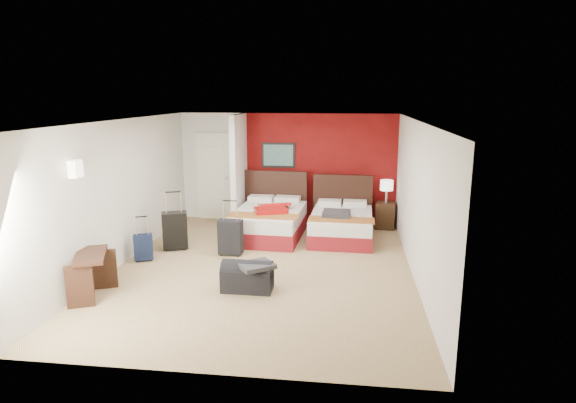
% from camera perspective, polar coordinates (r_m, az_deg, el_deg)
% --- Properties ---
extents(ground, '(6.50, 6.50, 0.00)m').
position_cam_1_polar(ground, '(8.35, -2.89, -7.85)').
color(ground, tan).
rests_on(ground, ground).
extents(room_walls, '(5.02, 6.52, 2.50)m').
position_cam_1_polar(room_walls, '(9.68, -9.73, 2.55)').
color(room_walls, silver).
rests_on(room_walls, ground).
extents(red_accent_panel, '(3.50, 0.04, 2.50)m').
position_cam_1_polar(red_accent_panel, '(11.07, 3.78, 3.93)').
color(red_accent_panel, maroon).
rests_on(red_accent_panel, ground).
extents(partition_wall, '(0.12, 1.20, 2.50)m').
position_cam_1_polar(partition_wall, '(10.71, -5.83, 3.59)').
color(partition_wall, silver).
rests_on(partition_wall, ground).
extents(entry_door, '(0.82, 0.06, 2.05)m').
position_cam_1_polar(entry_door, '(11.50, -8.80, 2.99)').
color(entry_door, silver).
rests_on(entry_door, ground).
extents(bed_left, '(1.47, 2.02, 0.58)m').
position_cam_1_polar(bed_left, '(10.03, -2.30, -2.57)').
color(bed_left, silver).
rests_on(bed_left, ground).
extents(bed_right, '(1.30, 1.82, 0.53)m').
position_cam_1_polar(bed_right, '(9.94, 6.36, -2.93)').
color(bed_right, silver).
rests_on(bed_right, ground).
extents(red_suitcase_open, '(0.90, 1.04, 0.11)m').
position_cam_1_polar(red_suitcase_open, '(9.84, -1.84, -0.79)').
color(red_suitcase_open, '#9D0E0D').
rests_on(red_suitcase_open, bed_left).
extents(jacket_bundle, '(0.56, 0.46, 0.13)m').
position_cam_1_polar(jacket_bundle, '(9.56, 5.78, -1.48)').
color(jacket_bundle, '#313135').
rests_on(jacket_bundle, bed_right).
extents(nightstand, '(0.46, 0.46, 0.58)m').
position_cam_1_polar(nightstand, '(10.87, 11.48, -1.62)').
color(nightstand, '#301D10').
rests_on(nightstand, ground).
extents(table_lamp, '(0.29, 0.29, 0.50)m').
position_cam_1_polar(table_lamp, '(10.76, 11.61, 1.17)').
color(table_lamp, white).
rests_on(table_lamp, nightstand).
extents(suitcase_black, '(0.54, 0.44, 0.70)m').
position_cam_1_polar(suitcase_black, '(9.45, -13.27, -3.51)').
color(suitcase_black, black).
rests_on(suitcase_black, ground).
extents(suitcase_charcoal, '(0.44, 0.29, 0.63)m').
position_cam_1_polar(suitcase_charcoal, '(8.96, -6.83, -4.37)').
color(suitcase_charcoal, black).
rests_on(suitcase_charcoal, ground).
extents(suitcase_navy, '(0.38, 0.31, 0.45)m').
position_cam_1_polar(suitcase_navy, '(8.99, -16.79, -5.37)').
color(suitcase_navy, '#111A33').
rests_on(suitcase_navy, ground).
extents(duffel_bag, '(0.77, 0.41, 0.39)m').
position_cam_1_polar(duffel_bag, '(7.39, -4.85, -9.05)').
color(duffel_bag, black).
rests_on(duffel_bag, ground).
extents(jacket_draped, '(0.65, 0.63, 0.07)m').
position_cam_1_polar(jacket_draped, '(7.24, -3.79, -7.60)').
color(jacket_draped, '#313136').
rests_on(jacket_draped, duffel_bag).
extents(desk, '(0.69, 0.91, 0.68)m').
position_cam_1_polar(desk, '(7.62, -22.21, -8.14)').
color(desk, black).
rests_on(desk, ground).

